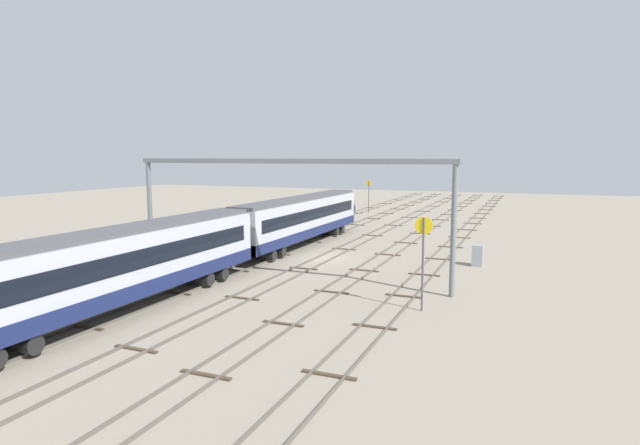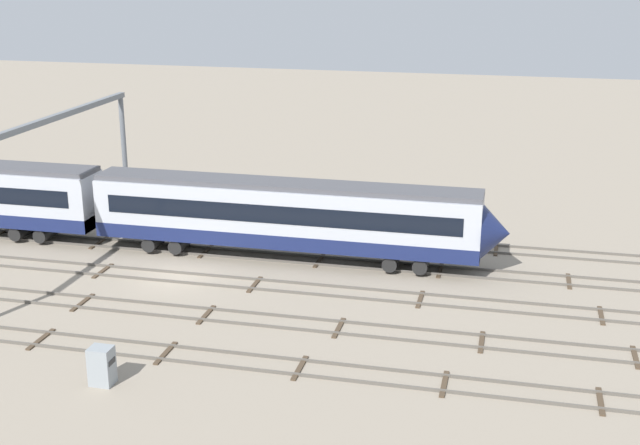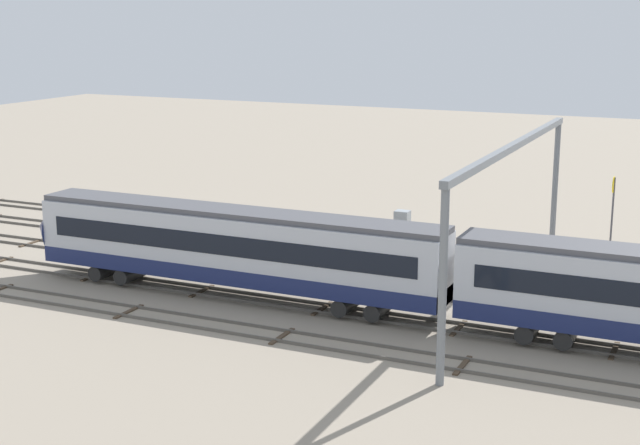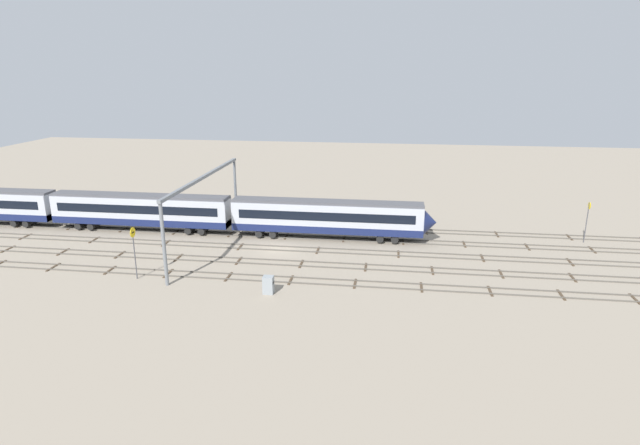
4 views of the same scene
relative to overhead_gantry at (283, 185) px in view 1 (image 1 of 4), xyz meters
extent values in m
plane|color=gray|center=(8.73, 0.20, -6.92)|extent=(187.50, 187.50, 0.00)
cube|color=#59544C|center=(8.73, -9.89, -6.84)|extent=(171.50, 0.07, 0.16)
cube|color=#59544C|center=(8.73, -8.45, -6.84)|extent=(171.50, 0.07, 0.16)
cube|color=#473828|center=(-14.35, -9.17, -6.88)|extent=(0.24, 2.40, 0.08)
cube|color=#473828|center=(-7.76, -9.17, -6.88)|extent=(0.24, 2.40, 0.08)
cube|color=#473828|center=(-1.16, -9.17, -6.88)|extent=(0.24, 2.40, 0.08)
cube|color=#473828|center=(5.43, -9.17, -6.88)|extent=(0.24, 2.40, 0.08)
cube|color=#473828|center=(12.03, -9.17, -6.88)|extent=(0.24, 2.40, 0.08)
cube|color=#473828|center=(18.63, -9.17, -6.88)|extent=(0.24, 2.40, 0.08)
cube|color=#473828|center=(25.22, -9.17, -6.88)|extent=(0.24, 2.40, 0.08)
cube|color=#473828|center=(31.82, -9.17, -6.88)|extent=(0.24, 2.40, 0.08)
cube|color=#473828|center=(38.41, -9.17, -6.88)|extent=(0.24, 2.40, 0.08)
cube|color=#473828|center=(45.01, -9.17, -6.88)|extent=(0.24, 2.40, 0.08)
cube|color=#473828|center=(51.61, -9.17, -6.88)|extent=(0.24, 2.40, 0.08)
cube|color=#473828|center=(58.20, -9.17, -6.88)|extent=(0.24, 2.40, 0.08)
cube|color=#473828|center=(64.80, -9.17, -6.88)|extent=(0.24, 2.40, 0.08)
cube|color=#473828|center=(71.39, -9.17, -6.88)|extent=(0.24, 2.40, 0.08)
cube|color=#473828|center=(77.99, -9.17, -6.88)|extent=(0.24, 2.40, 0.08)
cube|color=#473828|center=(84.59, -9.17, -6.88)|extent=(0.24, 2.40, 0.08)
cube|color=#473828|center=(91.18, -9.17, -6.88)|extent=(0.24, 2.40, 0.08)
cube|color=#59544C|center=(8.73, -5.20, -6.84)|extent=(171.50, 0.07, 0.16)
cube|color=#59544C|center=(8.73, -3.77, -6.84)|extent=(171.50, 0.07, 0.16)
cube|color=#473828|center=(-16.28, -4.48, -6.88)|extent=(0.24, 2.40, 0.08)
cube|color=#473828|center=(-9.13, -4.48, -6.88)|extent=(0.24, 2.40, 0.08)
cube|color=#473828|center=(-1.99, -4.48, -6.88)|extent=(0.24, 2.40, 0.08)
cube|color=#473828|center=(5.16, -4.48, -6.88)|extent=(0.24, 2.40, 0.08)
cube|color=#473828|center=(12.31, -4.48, -6.88)|extent=(0.24, 2.40, 0.08)
cube|color=#473828|center=(19.45, -4.48, -6.88)|extent=(0.24, 2.40, 0.08)
cube|color=#473828|center=(26.60, -4.48, -6.88)|extent=(0.24, 2.40, 0.08)
cube|color=#473828|center=(33.74, -4.48, -6.88)|extent=(0.24, 2.40, 0.08)
cube|color=#473828|center=(40.89, -4.48, -6.88)|extent=(0.24, 2.40, 0.08)
cube|color=#473828|center=(48.03, -4.48, -6.88)|extent=(0.24, 2.40, 0.08)
cube|color=#473828|center=(55.18, -4.48, -6.88)|extent=(0.24, 2.40, 0.08)
cube|color=#473828|center=(62.33, -4.48, -6.88)|extent=(0.24, 2.40, 0.08)
cube|color=#473828|center=(69.47, -4.48, -6.88)|extent=(0.24, 2.40, 0.08)
cube|color=#473828|center=(76.62, -4.48, -6.88)|extent=(0.24, 2.40, 0.08)
cube|color=#473828|center=(83.76, -4.48, -6.88)|extent=(0.24, 2.40, 0.08)
cube|color=#473828|center=(90.91, -4.48, -6.88)|extent=(0.24, 2.40, 0.08)
cube|color=#59544C|center=(8.73, -0.51, -6.84)|extent=(171.50, 0.07, 0.16)
cube|color=#59544C|center=(8.73, 0.92, -6.84)|extent=(171.50, 0.07, 0.16)
cube|color=#473828|center=(-15.09, 0.20, -6.88)|extent=(0.24, 2.40, 0.08)
cube|color=#473828|center=(-5.56, 0.20, -6.88)|extent=(0.24, 2.40, 0.08)
cube|color=#473828|center=(3.97, 0.20, -6.88)|extent=(0.24, 2.40, 0.08)
cube|color=#473828|center=(13.50, 0.20, -6.88)|extent=(0.24, 2.40, 0.08)
cube|color=#473828|center=(23.02, 0.20, -6.88)|extent=(0.24, 2.40, 0.08)
cube|color=#473828|center=(32.55, 0.20, -6.88)|extent=(0.24, 2.40, 0.08)
cube|color=#473828|center=(42.08, 0.20, -6.88)|extent=(0.24, 2.40, 0.08)
cube|color=#473828|center=(51.61, 0.20, -6.88)|extent=(0.24, 2.40, 0.08)
cube|color=#473828|center=(61.13, 0.20, -6.88)|extent=(0.24, 2.40, 0.08)
cube|color=#473828|center=(70.66, 0.20, -6.88)|extent=(0.24, 2.40, 0.08)
cube|color=#473828|center=(80.19, 0.20, -6.88)|extent=(0.24, 2.40, 0.08)
cube|color=#473828|center=(89.72, 0.20, -6.88)|extent=(0.24, 2.40, 0.08)
cube|color=#59544C|center=(8.73, 4.17, -6.84)|extent=(171.50, 0.07, 0.16)
cube|color=#59544C|center=(8.73, 5.61, -6.84)|extent=(171.50, 0.07, 0.16)
cube|color=#473828|center=(-13.64, 4.89, -6.88)|extent=(0.24, 2.40, 0.08)
cube|color=#473828|center=(-6.18, 4.89, -6.88)|extent=(0.24, 2.40, 0.08)
cube|color=#473828|center=(1.28, 4.89, -6.88)|extent=(0.24, 2.40, 0.08)
cube|color=#473828|center=(8.73, 4.89, -6.88)|extent=(0.24, 2.40, 0.08)
cube|color=#473828|center=(16.19, 4.89, -6.88)|extent=(0.24, 2.40, 0.08)
cube|color=#473828|center=(23.65, 4.89, -6.88)|extent=(0.24, 2.40, 0.08)
cube|color=#473828|center=(31.10, 4.89, -6.88)|extent=(0.24, 2.40, 0.08)
cube|color=#473828|center=(38.56, 4.89, -6.88)|extent=(0.24, 2.40, 0.08)
cube|color=#473828|center=(46.01, 4.89, -6.88)|extent=(0.24, 2.40, 0.08)
cube|color=#473828|center=(53.47, 4.89, -6.88)|extent=(0.24, 2.40, 0.08)
cube|color=#473828|center=(60.93, 4.89, -6.88)|extent=(0.24, 2.40, 0.08)
cube|color=#473828|center=(68.38, 4.89, -6.88)|extent=(0.24, 2.40, 0.08)
cube|color=#473828|center=(75.84, 4.89, -6.88)|extent=(0.24, 2.40, 0.08)
cube|color=#473828|center=(83.30, 4.89, -6.88)|extent=(0.24, 2.40, 0.08)
cube|color=#473828|center=(90.75, 4.89, -6.88)|extent=(0.24, 2.40, 0.08)
cube|color=#59544C|center=(8.73, 8.86, -6.84)|extent=(171.50, 0.07, 0.16)
cube|color=#59544C|center=(8.73, 10.30, -6.84)|extent=(171.50, 0.07, 0.16)
cube|color=#473828|center=(-9.32, 9.58, -6.88)|extent=(0.24, 2.40, 0.08)
cube|color=#473828|center=(-0.29, 9.58, -6.88)|extent=(0.24, 2.40, 0.08)
cube|color=#473828|center=(8.73, 9.58, -6.88)|extent=(0.24, 2.40, 0.08)
cube|color=#473828|center=(17.76, 9.58, -6.88)|extent=(0.24, 2.40, 0.08)
cube|color=#473828|center=(26.78, 9.58, -6.88)|extent=(0.24, 2.40, 0.08)
cube|color=#473828|center=(35.81, 9.58, -6.88)|extent=(0.24, 2.40, 0.08)
cube|color=#473828|center=(44.84, 9.58, -6.88)|extent=(0.24, 2.40, 0.08)
cube|color=#473828|center=(53.86, 9.58, -6.88)|extent=(0.24, 2.40, 0.08)
cube|color=#473828|center=(62.89, 9.58, -6.88)|extent=(0.24, 2.40, 0.08)
cube|color=#473828|center=(71.92, 9.58, -6.88)|extent=(0.24, 2.40, 0.08)
cube|color=#473828|center=(80.94, 9.58, -6.88)|extent=(0.24, 2.40, 0.08)
cube|color=#473828|center=(89.97, 9.58, -6.88)|extent=(0.24, 2.40, 0.08)
cube|color=#B7BCC6|center=(13.98, 4.89, -4.06)|extent=(24.00, 2.90, 3.60)
cube|color=navy|center=(13.98, 4.89, -5.41)|extent=(24.00, 2.94, 0.90)
cube|color=#4C4C51|center=(13.98, 4.89, -2.11)|extent=(24.00, 2.50, 0.30)
cube|color=black|center=(13.98, 3.43, -3.63)|extent=(22.00, 0.04, 1.10)
cube|color=black|center=(13.98, 6.35, -3.63)|extent=(22.00, 0.04, 1.10)
cylinder|color=black|center=(5.40, 4.89, -6.31)|extent=(0.90, 2.70, 0.90)
cylinder|color=black|center=(7.20, 4.89, -6.31)|extent=(0.90, 2.70, 0.90)
cylinder|color=black|center=(20.76, 4.89, -6.31)|extent=(0.90, 2.70, 0.90)
cylinder|color=black|center=(22.56, 4.89, -6.31)|extent=(0.90, 2.70, 0.90)
cube|color=#B7BCC6|center=(-10.82, 4.89, -4.06)|extent=(24.00, 2.90, 3.60)
cube|color=navy|center=(-10.82, 4.89, -5.41)|extent=(24.00, 2.94, 0.90)
cube|color=#4C4C51|center=(-10.82, 4.89, -2.11)|extent=(24.00, 2.50, 0.30)
cube|color=black|center=(-10.82, 3.43, -3.63)|extent=(22.00, 0.04, 1.10)
cube|color=black|center=(-10.82, 6.35, -3.63)|extent=(22.00, 0.04, 1.10)
cylinder|color=black|center=(-17.60, 4.89, -6.31)|extent=(0.90, 2.70, 0.90)
cylinder|color=black|center=(-4.04, 4.89, -6.31)|extent=(0.90, 2.70, 0.90)
cylinder|color=black|center=(-2.24, 4.89, -6.31)|extent=(0.90, 2.70, 0.90)
cone|color=navy|center=(26.78, 4.89, -4.24)|extent=(1.60, 3.24, 3.24)
cylinder|color=slate|center=(0.00, -12.01, -2.69)|extent=(0.36, 0.36, 8.46)
cylinder|color=slate|center=(0.00, 12.01, -2.69)|extent=(0.36, 0.36, 8.46)
cube|color=slate|center=(0.00, 0.00, 1.71)|extent=(0.40, 24.62, 0.35)
cylinder|color=#4C4C51|center=(45.95, 7.73, -4.35)|extent=(0.12, 0.12, 5.14)
cylinder|color=yellow|center=(45.99, 7.73, -2.18)|extent=(0.05, 0.88, 0.88)
cube|color=black|center=(46.02, 7.73, -2.18)|extent=(0.02, 0.39, 0.12)
cylinder|color=#4C4C51|center=(-3.79, -10.86, -4.18)|extent=(0.12, 0.12, 5.47)
cylinder|color=yellow|center=(-3.75, -10.86, -1.91)|extent=(0.05, 1.03, 1.03)
cube|color=black|center=(-3.72, -10.86, -1.91)|extent=(0.02, 0.46, 0.12)
cube|color=gray|center=(10.52, -12.55, -6.04)|extent=(1.01, 0.86, 1.75)
cube|color=#333333|center=(11.03, -12.55, -5.78)|extent=(0.02, 0.60, 0.24)
camera|label=1|loc=(-33.36, -16.63, 2.03)|focal=29.23mm
camera|label=2|loc=(27.59, -42.97, 11.18)|focal=47.53mm
camera|label=3|loc=(-10.71, 47.41, 8.57)|focal=52.03mm
camera|label=4|loc=(21.78, -57.53, 13.95)|focal=29.14mm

